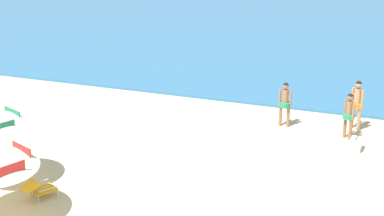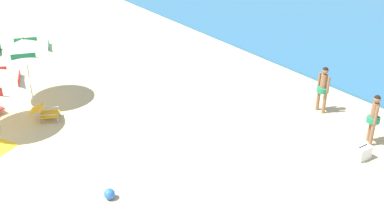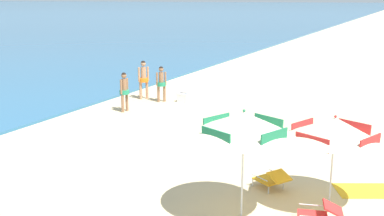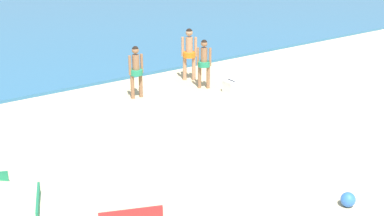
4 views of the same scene
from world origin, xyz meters
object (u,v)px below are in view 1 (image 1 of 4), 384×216
object	(u,v)px
person_standing_beside	(349,113)
cooler_box	(356,144)
person_wading_in	(285,101)
lounge_chair_beside_umbrella	(39,188)
person_standing_near_shore	(357,102)

from	to	relation	value
person_standing_beside	cooler_box	bearing A→B (deg)	-67.28
person_wading_in	cooler_box	bearing A→B (deg)	-27.17
lounge_chair_beside_umbrella	person_standing_near_shore	size ratio (longest dim) A/B	0.58
person_standing_near_shore	cooler_box	xyz separation A→B (m)	(0.23, -1.92, -0.82)
lounge_chair_beside_umbrella	cooler_box	world-z (taller)	lounge_chair_beside_umbrella
person_standing_beside	person_standing_near_shore	bearing A→B (deg)	81.46
lounge_chair_beside_umbrella	cooler_box	size ratio (longest dim) A/B	1.97
person_wading_in	cooler_box	xyz separation A→B (m)	(2.62, -1.35, -0.73)
cooler_box	person_wading_in	bearing A→B (deg)	152.83
lounge_chair_beside_umbrella	person_standing_near_shore	distance (m)	11.09
lounge_chair_beside_umbrella	person_standing_near_shore	bearing A→B (deg)	48.13
person_standing_beside	lounge_chair_beside_umbrella	bearing A→B (deg)	-135.03
person_standing_near_shore	person_wading_in	distance (m)	2.46
lounge_chair_beside_umbrella	person_wading_in	distance (m)	9.16
person_standing_beside	person_wading_in	size ratio (longest dim) A/B	0.99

